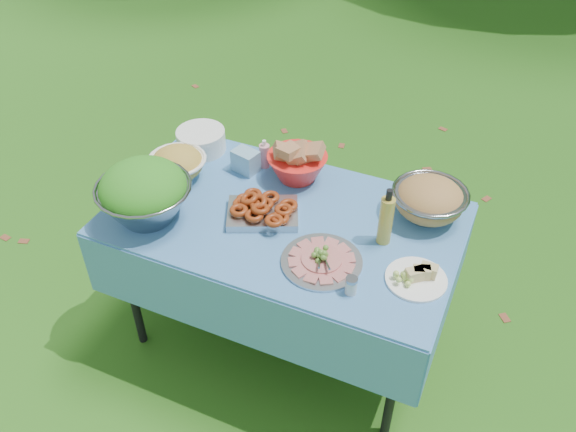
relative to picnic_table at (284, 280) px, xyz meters
The scene contains 14 objects.
ground 0.38m from the picnic_table, ahead, with size 80.00×80.00×0.00m, color #113409.
picnic_table is the anchor object (origin of this frame).
salad_bowl 0.76m from the picnic_table, 156.72° to the right, with size 0.39×0.39×0.26m, color gray, non-canonical shape.
pasta_bowl_white 0.72m from the picnic_table, behind, with size 0.26×0.26×0.14m, color white, non-canonical shape.
plate_stack 0.78m from the picnic_table, 151.81° to the left, with size 0.23×0.23×0.10m, color white.
wipes_box 0.57m from the picnic_table, 141.01° to the left, with size 0.11×0.08×0.10m, color #80B4D5.
sanitizer_bottle 0.59m from the picnic_table, 127.22° to the left, with size 0.05×0.05×0.14m, color pink.
bread_bowl 0.55m from the picnic_table, 101.60° to the left, with size 0.27×0.27×0.18m, color red, non-canonical shape.
pasta_bowl_steel 0.76m from the picnic_table, 25.71° to the left, with size 0.31×0.31×0.17m, color gray, non-canonical shape.
fried_tray 0.42m from the picnic_table, 160.20° to the right, with size 0.29×0.21×0.07m, color #AEAEB3.
charcuterie_platter 0.52m from the picnic_table, 36.83° to the right, with size 0.32×0.32×0.07m, color #B8B9C0.
oil_bottle 0.67m from the picnic_table, ahead, with size 0.06×0.06×0.26m, color gold.
cheese_plate 0.74m from the picnic_table, 12.03° to the right, with size 0.23×0.23×0.06m, color white.
shaker 0.65m from the picnic_table, 35.57° to the right, with size 0.05×0.05×0.07m, color silver.
Camera 1 is at (0.81, -1.77, 2.42)m, focal length 38.00 mm.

